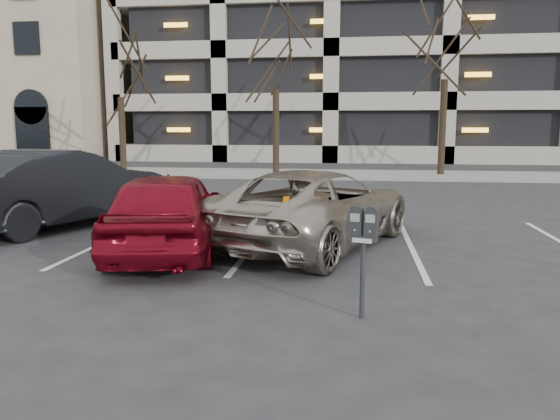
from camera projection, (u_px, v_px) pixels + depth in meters
ground at (326, 276)px, 7.83m from camera, size 140.00×140.00×0.00m
sidewalk at (345, 174)px, 23.49m from camera, size 80.00×4.00×0.12m
stall_lines at (258, 240)px, 10.27m from camera, size 16.90×5.20×0.00m
parking_garage at (525, 22)px, 37.97m from camera, size 52.00×20.00×19.00m
tree_a at (119, 50)px, 23.98m from camera, size 3.32×3.32×7.55m
tree_b at (276, 36)px, 22.99m from camera, size 3.59×3.59×8.17m
tree_c at (448, 18)px, 21.99m from camera, size 3.93×3.93×8.93m
parking_meter at (363, 234)px, 5.98m from camera, size 0.34×0.21×1.25m
suv_silver at (314, 208)px, 9.79m from camera, size 3.95×5.42×1.38m
car_red at (168, 211)px, 9.18m from camera, size 2.43×4.42×1.42m
car_dark at (61, 188)px, 11.65m from camera, size 3.52×5.29×1.65m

